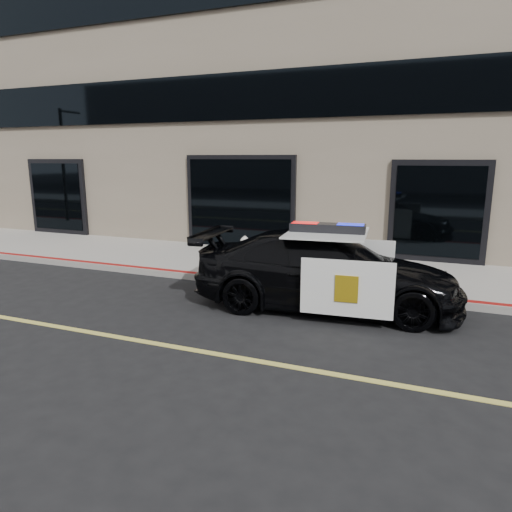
% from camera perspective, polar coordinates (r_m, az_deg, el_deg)
% --- Properties ---
extents(ground, '(120.00, 120.00, 0.00)m').
position_cam_1_polar(ground, '(7.62, -16.26, -9.83)').
color(ground, black).
rests_on(ground, ground).
extents(sidewalk_n, '(60.00, 3.50, 0.15)m').
position_cam_1_polar(sidewalk_n, '(11.97, -0.83, -0.94)').
color(sidewalk_n, gray).
rests_on(sidewalk_n, ground).
extents(building_n, '(60.00, 7.00, 12.00)m').
position_cam_1_polar(building_n, '(16.94, 6.46, 23.03)').
color(building_n, '#756856').
rests_on(building_n, ground).
extents(police_car, '(2.90, 5.29, 1.61)m').
position_cam_1_polar(police_car, '(8.67, 8.77, -1.78)').
color(police_car, black).
rests_on(police_car, ground).
extents(fire_hydrant, '(0.35, 0.49, 0.77)m').
position_cam_1_polar(fire_hydrant, '(11.18, -1.41, 0.41)').
color(fire_hydrant, white).
rests_on(fire_hydrant, sidewalk_n).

